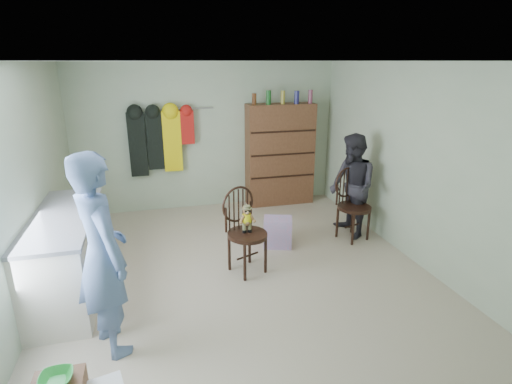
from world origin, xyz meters
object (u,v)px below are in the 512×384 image
object	(u,v)px
chair_front	(245,226)
chair_far	(351,201)
counter	(68,255)
dresser	(280,154)

from	to	relation	value
chair_front	chair_far	xyz separation A→B (m)	(1.73, 0.55, -0.03)
chair_front	chair_far	distance (m)	1.81
counter	chair_far	world-z (taller)	chair_far
dresser	counter	bearing A→B (deg)	-144.31
counter	chair_far	distance (m)	3.77
counter	chair_front	bearing A→B (deg)	0.32
dresser	chair_far	bearing A→B (deg)	-73.00
chair_far	dresser	bearing A→B (deg)	89.56
counter	dresser	bearing A→B (deg)	35.69
chair_front	counter	bearing A→B (deg)	157.33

